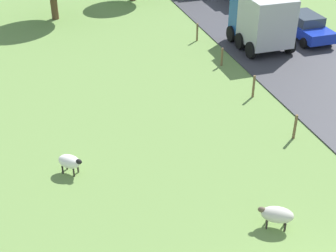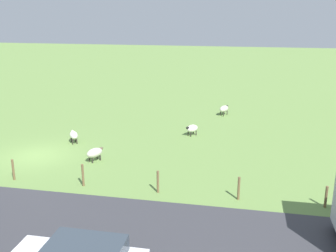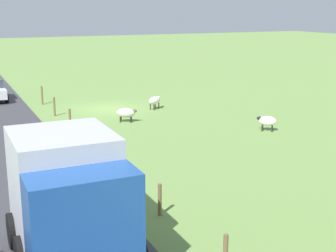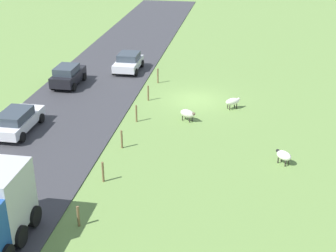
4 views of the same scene
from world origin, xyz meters
TOP-DOWN VIEW (x-y plane):
  - ground_plane at (0.00, 0.00)m, footprint 160.00×160.00m
  - sheep_0 at (0.10, 3.93)m, footprint 1.22×1.01m
  - sheep_1 at (-6.00, 8.99)m, footprint 1.04×1.01m
  - sheep_2 at (-2.81, 1.28)m, footprint 1.15×1.00m
  - sheep_3 at (-12.22, 10.93)m, footprint 1.28×0.99m
  - fence_post_1 at (3.49, 0.67)m, footprint 0.12×0.12m
  - fence_post_2 at (3.49, 4.62)m, footprint 0.12×0.12m
  - fence_post_3 at (3.49, 8.57)m, footprint 0.12×0.12m
  - fence_post_4 at (3.49, 12.52)m, footprint 0.12×0.12m
  - fence_post_5 at (3.49, 16.46)m, footprint 0.12×0.12m

SIDE VIEW (x-z plane):
  - ground_plane at x=0.00m, z-range 0.00..0.00m
  - fence_post_5 at x=3.49m, z-range 0.00..1.05m
  - sheep_0 at x=0.10m, z-range 0.13..0.94m
  - sheep_1 at x=-6.00m, z-range 0.13..0.93m
  - sheep_2 at x=-2.81m, z-range 0.15..0.96m
  - sheep_3 at x=-12.22m, z-range 0.14..0.99m
  - fence_post_3 at x=3.49m, z-range 0.00..1.15m
  - fence_post_1 at x=3.49m, z-range 0.00..1.16m
  - fence_post_4 at x=3.49m, z-range 0.00..1.17m
  - fence_post_2 at x=3.49m, z-range 0.00..1.19m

